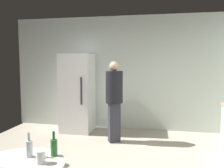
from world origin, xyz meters
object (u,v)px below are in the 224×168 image
Objects in this scene: beer_bottle_green at (54,147)px; beer_bottle_clear at (29,148)px; person_in_black_shirt at (114,95)px; refrigerator at (77,93)px; plastic_cup_white at (41,157)px.

beer_bottle_green and beer_bottle_clear have the same top height.
beer_bottle_clear is 0.14× the size of person_in_black_shirt.
person_in_black_shirt reaches higher than beer_bottle_green.
beer_bottle_green is 2.56m from person_in_black_shirt.
refrigerator is at bearing 105.63° from beer_bottle_green.
refrigerator is 1.11× the size of person_in_black_shirt.
plastic_cup_white is (0.17, -0.10, -0.03)m from beer_bottle_clear.
refrigerator is 16.36× the size of plastic_cup_white.
refrigerator is 3.29m from beer_bottle_clear.
person_in_black_shirt is (0.98, -0.59, 0.05)m from refrigerator.
beer_bottle_green is at bearing 76.20° from plastic_cup_white.
beer_bottle_clear is at bearing -78.22° from refrigerator.
person_in_black_shirt is (0.10, 2.56, 0.13)m from beer_bottle_green.
refrigerator is at bearing -148.28° from person_in_black_shirt.
person_in_black_shirt is at bearing 87.81° from beer_bottle_green.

